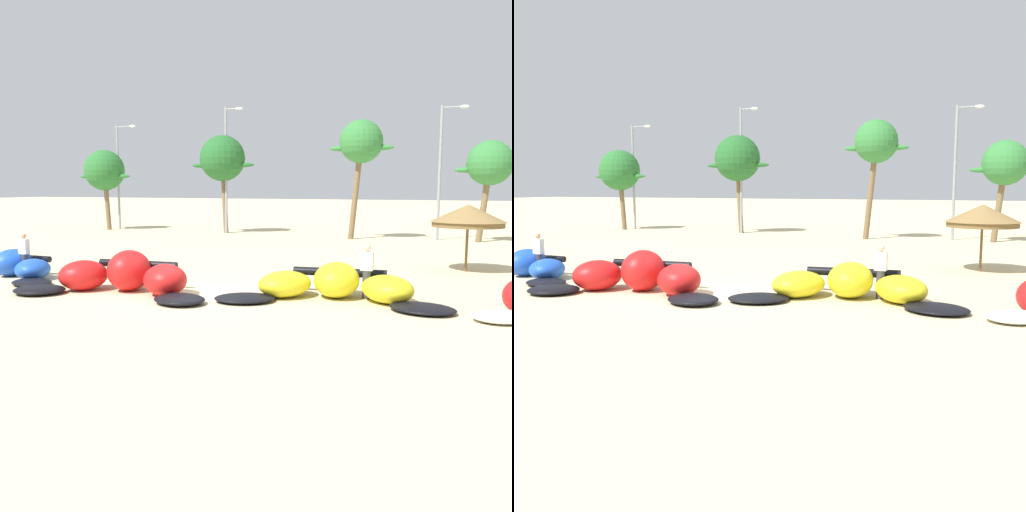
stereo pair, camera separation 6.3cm
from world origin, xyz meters
The scene contains 14 objects.
ground_plane centered at (0.00, 0.00, 0.00)m, with size 260.00×260.00×0.00m, color beige.
kite_left centered at (-7.97, 0.08, 0.39)m, with size 6.29×2.96×1.01m.
kite_left_of_center centered at (-2.12, -0.80, 0.50)m, with size 6.72×3.30×1.31m.
kite_center centered at (4.32, 0.66, 0.41)m, with size 7.06×3.62×1.07m.
beach_umbrella_near_van centered at (7.78, 7.94, 2.21)m, with size 2.85×2.85×2.65m.
person_near_kites centered at (-7.39, 0.42, 0.82)m, with size 0.36×0.24×1.62m.
person_by_umbrellas centered at (5.15, 1.19, 0.82)m, with size 0.36×0.24×1.62m.
palm_leftmost centered at (-18.99, 20.45, 4.56)m, with size 4.70×3.13×6.18m.
palm_left centered at (-9.11, 21.08, 5.31)m, with size 4.94×3.29×7.02m.
palm_left_of_gap centered at (1.14, 19.71, 6.02)m, with size 4.07×2.71×7.50m.
palm_center_left centered at (8.64, 20.67, 4.65)m, with size 4.01×2.67×6.08m.
lamppost_west centered at (-18.02, 21.10, 4.57)m, with size 1.78×0.24×8.09m.
lamppost_west_center centered at (-8.64, 20.89, 4.95)m, with size 1.40×0.24×8.91m.
lamppost_east_center centered at (5.94, 21.04, 4.65)m, with size 1.64×0.24×8.28m.
Camera 1 is at (8.16, -15.00, 3.31)m, focal length 38.45 mm.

